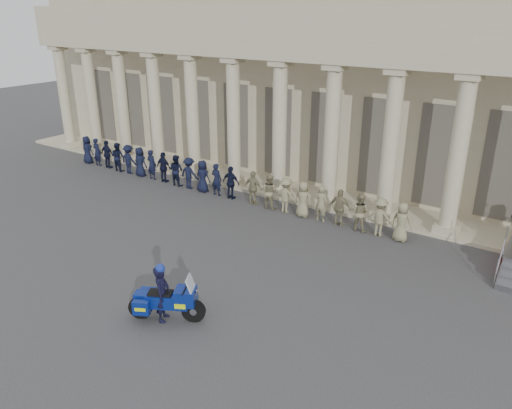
{
  "coord_description": "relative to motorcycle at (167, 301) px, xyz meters",
  "views": [
    {
      "loc": [
        10.33,
        -11.09,
        8.44
      ],
      "look_at": [
        0.68,
        3.17,
        1.6
      ],
      "focal_mm": 35.0,
      "sensor_mm": 36.0,
      "label": 1
    }
  ],
  "objects": [
    {
      "name": "building",
      "position": [
        -1.38,
        17.15,
        3.9
      ],
      "size": [
        40.0,
        12.5,
        9.0
      ],
      "color": "tan",
      "rests_on": "ground"
    },
    {
      "name": "rider",
      "position": [
        -0.11,
        -0.06,
        0.27
      ],
      "size": [
        0.66,
        0.75,
        1.81
      ],
      "rotation": [
        0.0,
        0.0,
        2.05
      ],
      "color": "black",
      "rests_on": "ground"
    },
    {
      "name": "ground",
      "position": [
        -1.38,
        2.4,
        -0.63
      ],
      "size": [
        90.0,
        90.0,
        0.0
      ],
      "primitive_type": "plane",
      "color": "#3A3A3D",
      "rests_on": "ground"
    },
    {
      "name": "motorcycle",
      "position": [
        0.0,
        0.0,
        0.0
      ],
      "size": [
        2.07,
        1.44,
        1.45
      ],
      "rotation": [
        0.0,
        0.0,
        0.48
      ],
      "color": "black",
      "rests_on": "ground"
    },
    {
      "name": "officer_rank",
      "position": [
        -5.22,
        8.89,
        0.16
      ],
      "size": [
        19.23,
        0.6,
        1.58
      ],
      "color": "black",
      "rests_on": "ground"
    }
  ]
}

